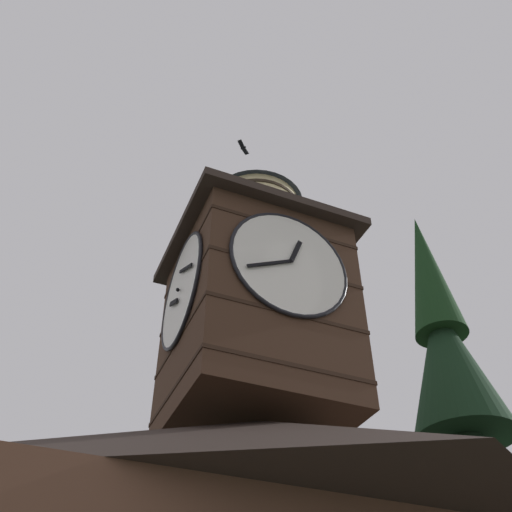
{
  "coord_description": "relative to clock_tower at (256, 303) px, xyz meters",
  "views": [
    {
      "loc": [
        5.44,
        10.15,
        1.22
      ],
      "look_at": [
        0.3,
        -2.0,
        12.45
      ],
      "focal_mm": 42.32,
      "sensor_mm": 36.0,
      "label": 1
    }
  ],
  "objects": [
    {
      "name": "flying_bird_high",
      "position": [
        -2.59,
        -2.73,
        6.65
      ],
      "size": [
        0.54,
        0.7,
        0.14
      ],
      "color": "black"
    },
    {
      "name": "pine_tree_aside",
      "position": [
        -8.88,
        -2.93,
        -3.43
      ],
      "size": [
        6.5,
        6.5,
        19.76
      ],
      "color": "#473323",
      "rests_on": "ground_plane"
    },
    {
      "name": "flying_bird_low",
      "position": [
        0.48,
        0.1,
        6.1
      ],
      "size": [
        0.55,
        0.54,
        0.11
      ],
      "color": "black"
    },
    {
      "name": "clock_tower",
      "position": [
        0.0,
        0.0,
        0.0
      ],
      "size": [
        4.77,
        4.77,
        8.58
      ],
      "color": "#422B1E",
      "rests_on": "building_main"
    }
  ]
}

